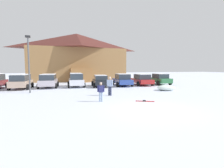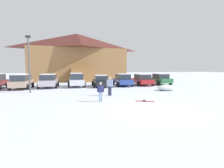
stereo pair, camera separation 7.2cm
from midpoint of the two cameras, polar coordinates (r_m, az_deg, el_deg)
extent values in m
plane|color=silver|center=(10.64, 12.64, -8.18)|extent=(160.00, 160.00, 0.00)
cube|color=#9B7143|center=(35.77, -11.21, 6.13)|extent=(18.00, 9.66, 6.09)
pyramid|color=#51211C|center=(36.14, -11.34, 13.42)|extent=(18.62, 10.29, 3.09)
cube|color=#A46F3D|center=(30.51, -9.86, 2.86)|extent=(3.68, 1.96, 2.40)
cylinder|color=black|center=(25.25, -30.92, -0.31)|extent=(0.24, 0.65, 0.64)
cube|color=tan|center=(23.13, -27.32, 0.22)|extent=(1.95, 4.39, 0.66)
cube|color=#2D3842|center=(23.00, -27.44, 1.86)|extent=(1.69, 3.35, 0.68)
cube|color=white|center=(22.99, -27.48, 2.78)|extent=(1.58, 3.18, 0.06)
cylinder|color=black|center=(24.68, -28.66, -0.32)|extent=(0.25, 0.65, 0.64)
cylinder|color=black|center=(24.25, -24.36, -0.23)|extent=(0.25, 0.65, 0.64)
cylinder|color=black|center=(22.13, -30.49, -0.98)|extent=(0.25, 0.65, 0.64)
cylinder|color=black|center=(21.64, -25.71, -0.89)|extent=(0.25, 0.65, 0.64)
cube|color=silver|center=(23.21, -19.86, 0.53)|extent=(2.12, 4.31, 0.67)
cube|color=#2D3842|center=(23.09, -19.94, 2.14)|extent=(1.84, 3.29, 0.64)
cube|color=white|center=(23.07, -19.97, 3.01)|extent=(1.71, 3.12, 0.06)
cylinder|color=black|center=(24.67, -21.81, -0.05)|extent=(0.25, 0.65, 0.64)
cylinder|color=black|center=(24.43, -17.10, 0.05)|extent=(0.25, 0.65, 0.64)
cylinder|color=black|center=(22.11, -22.86, -0.67)|extent=(0.25, 0.65, 0.64)
cylinder|color=black|center=(21.84, -17.61, -0.57)|extent=(0.25, 0.65, 0.64)
cube|color=white|center=(23.16, -11.52, 0.75)|extent=(1.83, 4.18, 0.68)
cube|color=#2D3842|center=(23.03, -11.54, 2.47)|extent=(1.60, 3.18, 0.72)
cube|color=white|center=(23.02, -11.56, 3.44)|extent=(1.49, 3.02, 0.06)
cylinder|color=black|center=(24.44, -13.90, 0.12)|extent=(0.23, 0.64, 0.64)
cylinder|color=black|center=(24.54, -9.48, 0.23)|extent=(0.23, 0.64, 0.64)
cylinder|color=black|center=(21.87, -13.78, -0.46)|extent=(0.23, 0.64, 0.64)
cylinder|color=black|center=(21.99, -8.85, -0.34)|extent=(0.23, 0.64, 0.64)
cube|color=black|center=(23.14, -3.70, 0.69)|extent=(2.16, 4.67, 0.57)
cube|color=#2D3842|center=(22.87, -3.63, 2.07)|extent=(1.75, 2.49, 0.57)
cube|color=white|center=(22.86, -3.64, 2.86)|extent=(1.64, 2.36, 0.06)
cylinder|color=black|center=(24.46, -6.29, 0.25)|extent=(0.28, 0.66, 0.64)
cylinder|color=black|center=(24.68, -1.91, 0.33)|extent=(0.28, 0.66, 0.64)
cylinder|color=black|center=(21.67, -5.72, -0.39)|extent=(0.28, 0.66, 0.64)
cylinder|color=black|center=(21.91, -0.79, -0.30)|extent=(0.28, 0.66, 0.64)
cube|color=#304DA5|center=(24.06, 3.47, 0.92)|extent=(2.20, 4.76, 0.60)
cube|color=#2D3842|center=(23.80, 3.62, 2.41)|extent=(1.80, 2.53, 0.67)
cube|color=white|center=(23.79, 3.62, 3.29)|extent=(1.68, 2.40, 0.06)
cylinder|color=black|center=(25.26, 0.49, 0.44)|extent=(0.27, 0.66, 0.64)
cylinder|color=black|center=(25.73, 4.77, 0.51)|extent=(0.27, 0.66, 0.64)
cylinder|color=black|center=(22.47, 1.97, -0.16)|extent=(0.27, 0.66, 0.64)
cylinder|color=black|center=(22.99, 6.73, -0.07)|extent=(0.27, 0.66, 0.64)
cube|color=#B52627|center=(25.33, 9.75, 1.01)|extent=(2.26, 4.81, 0.55)
cube|color=#2D3842|center=(25.07, 9.97, 2.35)|extent=(1.85, 2.56, 0.66)
cube|color=white|center=(25.06, 9.98, 3.17)|extent=(1.73, 2.43, 0.06)
cylinder|color=black|center=(26.37, 6.53, 0.61)|extent=(0.27, 0.66, 0.64)
cylinder|color=black|center=(27.07, 10.64, 0.68)|extent=(0.27, 0.66, 0.64)
cylinder|color=black|center=(23.64, 8.71, 0.05)|extent=(0.27, 0.66, 0.64)
cylinder|color=black|center=(24.41, 13.21, 0.14)|extent=(0.27, 0.66, 0.64)
cube|color=#307545|center=(26.86, 15.41, 1.22)|extent=(1.93, 4.30, 0.63)
cube|color=#2D3842|center=(26.64, 15.66, 2.52)|extent=(1.65, 2.26, 0.61)
cube|color=white|center=(26.63, 15.68, 3.23)|extent=(1.54, 2.14, 0.06)
cylinder|color=black|center=(27.59, 12.30, 0.73)|extent=(0.24, 0.65, 0.64)
cylinder|color=black|center=(28.50, 15.79, 0.80)|extent=(0.24, 0.65, 0.64)
cylinder|color=black|center=(25.27, 14.94, 0.27)|extent=(0.24, 0.65, 0.64)
cylinder|color=black|center=(26.26, 18.64, 0.35)|extent=(0.24, 0.65, 0.64)
cylinder|color=#98B1D4|center=(12.77, -3.90, -4.22)|extent=(0.13, 0.13, 0.69)
cylinder|color=#98B1D4|center=(12.78, -3.22, -4.21)|extent=(0.13, 0.13, 0.69)
cube|color=navy|center=(12.69, -3.58, -1.59)|extent=(0.37, 0.25, 0.49)
cylinder|color=navy|center=(12.68, -4.55, -1.54)|extent=(0.09, 0.09, 0.46)
cylinder|color=navy|center=(12.70, -2.61, -1.52)|extent=(0.09, 0.09, 0.46)
sphere|color=tan|center=(12.66, -3.59, -0.09)|extent=(0.18, 0.18, 0.18)
cylinder|color=beige|center=(12.65, -3.59, 0.34)|extent=(0.17, 0.17, 0.08)
cylinder|color=#2E3553|center=(15.60, -0.88, -2.24)|extent=(0.15, 0.15, 0.82)
cylinder|color=#2E3553|center=(15.51, -0.31, -2.28)|extent=(0.15, 0.15, 0.82)
cube|color=#A3B8E0|center=(15.48, -0.60, 0.31)|extent=(0.45, 0.45, 0.58)
cylinder|color=#A3B8E0|center=(15.61, -1.41, 0.40)|extent=(0.11, 0.11, 0.55)
cylinder|color=#A3B8E0|center=(15.35, 0.23, 0.32)|extent=(0.11, 0.11, 0.55)
sphere|color=tan|center=(15.45, -0.60, 1.77)|extent=(0.21, 0.21, 0.21)
cylinder|color=beige|center=(15.44, -0.60, 2.19)|extent=(0.20, 0.20, 0.10)
cube|color=red|center=(13.20, 10.81, -5.48)|extent=(1.26, 0.69, 0.02)
cube|color=black|center=(13.19, 10.60, -5.30)|extent=(0.22, 0.16, 0.06)
cube|color=red|center=(13.00, 10.81, -5.64)|extent=(1.26, 0.69, 0.02)
cube|color=black|center=(12.99, 10.59, -5.46)|extent=(0.22, 0.16, 0.06)
cylinder|color=#515459|center=(18.81, -25.33, 5.35)|extent=(0.14, 0.14, 5.28)
cube|color=#232326|center=(19.04, -25.67, 13.77)|extent=(0.44, 0.24, 0.20)
ellipsoid|color=white|center=(19.96, 17.45, -1.17)|extent=(2.01, 1.60, 0.59)
camera|label=1|loc=(0.04, -89.88, 0.01)|focal=28.00mm
camera|label=2|loc=(0.04, 90.12, -0.01)|focal=28.00mm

